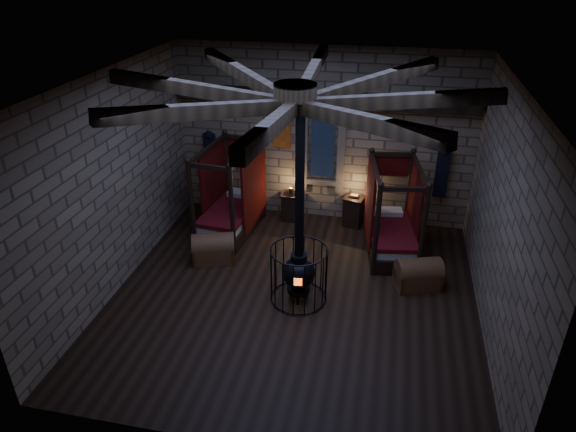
% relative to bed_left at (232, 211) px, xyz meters
% --- Properties ---
extents(room, '(7.02, 7.02, 4.29)m').
position_rel_bed_left_xyz_m(room, '(1.97, -2.22, 3.23)').
color(room, black).
rests_on(room, ground).
extents(bed_left, '(1.25, 2.10, 2.09)m').
position_rel_bed_left_xyz_m(bed_left, '(0.00, 0.00, 0.00)').
color(bed_left, black).
rests_on(bed_left, ground).
extents(bed_right, '(1.31, 2.07, 2.03)m').
position_rel_bed_left_xyz_m(bed_right, '(3.74, -0.17, -0.02)').
color(bed_right, black).
rests_on(bed_right, ground).
extents(trunk_left, '(1.03, 0.82, 0.66)m').
position_rel_bed_left_xyz_m(trunk_left, '(0.01, -1.38, -0.23)').
color(trunk_left, brown).
rests_on(trunk_left, ground).
extents(trunk_right, '(1.00, 0.80, 0.64)m').
position_rel_bed_left_xyz_m(trunk_right, '(4.34, -1.47, -0.23)').
color(trunk_right, brown).
rests_on(trunk_right, ground).
extents(nightstand_left, '(0.45, 0.43, 0.87)m').
position_rel_bed_left_xyz_m(nightstand_left, '(1.26, 0.81, -0.15)').
color(nightstand_left, black).
rests_on(nightstand_left, ground).
extents(nightstand_right, '(0.56, 0.55, 0.82)m').
position_rel_bed_left_xyz_m(nightstand_right, '(2.82, 0.83, -0.13)').
color(nightstand_right, black).
rests_on(nightstand_right, ground).
extents(stove, '(1.10, 1.10, 4.05)m').
position_rel_bed_left_xyz_m(stove, '(2.07, -2.37, 0.14)').
color(stove, black).
rests_on(stove, ground).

